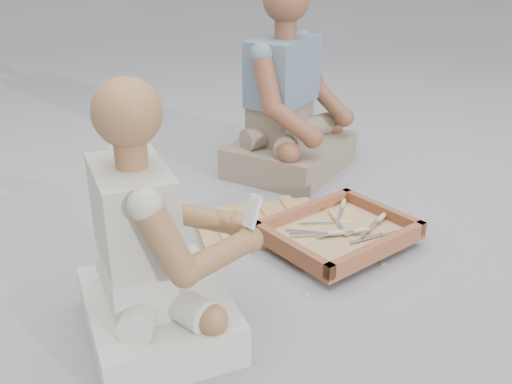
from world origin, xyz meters
TOP-DOWN VIEW (x-y plane):
  - ground at (0.00, 0.00)m, footprint 60.00×60.00m
  - carved_panel at (0.12, 0.46)m, footprint 0.62×0.52m
  - tool_tray at (0.28, 0.16)m, footprint 0.57×0.47m
  - chisel_0 at (0.34, 0.22)m, footprint 0.20×0.12m
  - chisel_1 at (0.35, 0.26)m, footprint 0.11×0.21m
  - chisel_2 at (0.45, 0.32)m, footprint 0.18×0.16m
  - chisel_3 at (0.24, 0.15)m, footprint 0.20×0.13m
  - chisel_4 at (0.42, 0.04)m, footprint 0.22×0.05m
  - chisel_5 at (0.24, 0.17)m, footprint 0.17×0.16m
  - chisel_6 at (0.47, 0.12)m, footprint 0.21×0.09m
  - chisel_7 at (0.33, 0.11)m, footprint 0.21×0.10m
  - wood_chip_0 at (0.24, 0.39)m, footprint 0.02×0.02m
  - wood_chip_1 at (0.23, 0.16)m, footprint 0.02×0.02m
  - wood_chip_2 at (0.26, 0.00)m, footprint 0.02×0.02m
  - wood_chip_3 at (0.04, 0.36)m, footprint 0.02×0.02m
  - wood_chip_4 at (-0.04, 0.54)m, footprint 0.02×0.02m
  - wood_chip_5 at (0.33, -0.04)m, footprint 0.02×0.02m
  - wood_chip_6 at (0.33, 0.22)m, footprint 0.02×0.02m
  - wood_chip_7 at (0.36, 0.04)m, footprint 0.02×0.02m
  - wood_chip_8 at (-0.03, -0.05)m, footprint 0.02×0.02m
  - craftsman at (-0.55, 0.06)m, footprint 0.58×0.59m
  - companion at (0.62, 0.94)m, footprint 0.78×0.71m
  - mobile_phone at (-0.26, -0.05)m, footprint 0.05×0.05m

SIDE VIEW (x-z plane):
  - ground at x=0.00m, z-range 0.00..0.00m
  - wood_chip_0 at x=0.24m, z-range 0.00..0.00m
  - wood_chip_1 at x=0.23m, z-range 0.00..0.00m
  - wood_chip_2 at x=0.26m, z-range 0.00..0.00m
  - wood_chip_3 at x=0.04m, z-range 0.00..0.00m
  - wood_chip_4 at x=-0.04m, z-range 0.00..0.00m
  - wood_chip_5 at x=0.33m, z-range 0.00..0.00m
  - wood_chip_6 at x=0.33m, z-range 0.00..0.00m
  - wood_chip_7 at x=0.36m, z-range 0.00..0.00m
  - wood_chip_8 at x=-0.03m, z-range 0.00..0.00m
  - carved_panel at x=0.12m, z-range 0.00..0.04m
  - tool_tray at x=0.28m, z-range 0.02..0.09m
  - chisel_0 at x=0.34m, z-range 0.05..0.07m
  - chisel_5 at x=0.24m, z-range 0.05..0.07m
  - chisel_4 at x=0.42m, z-range 0.06..0.08m
  - chisel_2 at x=0.45m, z-range 0.06..0.08m
  - chisel_1 at x=0.35m, z-range 0.06..0.08m
  - chisel_3 at x=0.24m, z-range 0.06..0.08m
  - chisel_7 at x=0.33m, z-range 0.06..0.09m
  - chisel_6 at x=0.47m, z-range 0.07..0.09m
  - craftsman at x=-0.55m, z-range -0.13..0.68m
  - companion at x=0.62m, z-range -0.16..0.81m
  - mobile_phone at x=-0.26m, z-range 0.34..0.44m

